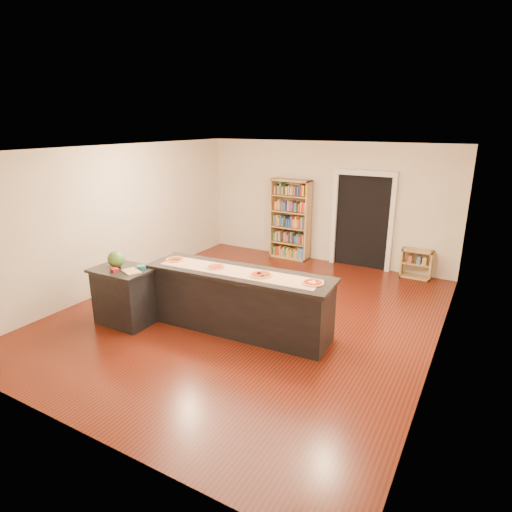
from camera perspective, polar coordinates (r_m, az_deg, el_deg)
The scene contains 16 objects.
room at distance 7.08m, azimuth -0.80°, elevation 2.67°, with size 6.00×7.00×2.80m.
doorway at distance 9.92m, azimuth 14.01°, elevation 5.26°, with size 1.40×0.09×2.21m.
kitchen_island at distance 6.80m, azimuth -2.33°, elevation -5.97°, with size 3.02×0.82×1.00m.
side_counter at distance 7.37m, azimuth -17.10°, elevation -5.05°, with size 0.96×0.70×0.95m.
bookshelf at distance 10.36m, azimuth 4.61°, elevation 4.87°, with size 0.96×0.34×1.92m, color tan.
low_shelf at distance 9.75m, azimuth 20.59°, elevation -0.97°, with size 0.63×0.27×0.63m, color tan.
waste_bin at distance 10.38m, azimuth 6.06°, elevation 0.27°, with size 0.22×0.22×0.32m, color #4B73A7.
kraft_paper at distance 6.60m, azimuth -2.50°, elevation -2.09°, with size 2.62×0.47×0.00m, color tan.
watermelon at distance 7.27m, azimuth -18.14°, elevation -0.38°, with size 0.28×0.28×0.28m, color #144214.
cutting_board at distance 7.00m, azimuth -16.29°, elevation -1.99°, with size 0.32×0.21×0.02m, color tan.
package_red at distance 7.11m, azimuth -18.36°, elevation -1.74°, with size 0.14×0.10×0.05m, color maroon.
package_teal at distance 7.10m, azimuth -15.06°, elevation -1.46°, with size 0.15×0.15×0.06m, color #195966.
pizza_a at distance 7.26m, azimuth -10.73°, elevation -0.46°, with size 0.32×0.32×0.02m.
pizza_b at distance 6.81m, azimuth -5.37°, elevation -1.43°, with size 0.29×0.29×0.02m.
pizza_c at distance 6.43m, azimuth 0.68°, elevation -2.51°, with size 0.34×0.34×0.02m.
pizza_d at distance 6.17m, azimuth 7.56°, elevation -3.54°, with size 0.33×0.33×0.02m.
Camera 1 is at (3.46, -5.91, 3.20)m, focal length 30.00 mm.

